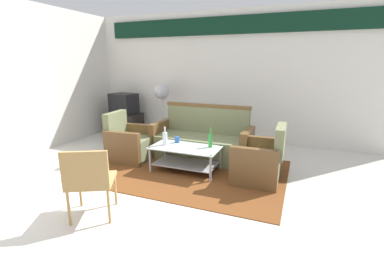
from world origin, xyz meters
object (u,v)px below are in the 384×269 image
(armchair_left, at_px, (130,144))
(cup, at_px, (177,140))
(wicker_chair, at_px, (89,178))
(tv_stand, at_px, (125,124))
(couch, at_px, (202,142))
(coffee_table, at_px, (186,155))
(bottle_clear, at_px, (165,138))
(armchair_right, at_px, (259,162))
(pedestal_fan, at_px, (162,94))
(bottle_green, at_px, (210,140))
(television, at_px, (124,103))

(armchair_left, distance_m, cup, 0.95)
(cup, bearing_deg, wicker_chair, -95.71)
(cup, bearing_deg, tv_stand, 144.75)
(cup, bearing_deg, couch, 63.35)
(coffee_table, relative_size, bottle_clear, 3.65)
(armchair_right, distance_m, tv_stand, 3.84)
(coffee_table, height_order, pedestal_fan, pedestal_fan)
(couch, distance_m, tv_stand, 2.56)
(armchair_left, xyz_separation_m, bottle_green, (1.54, -0.02, 0.24))
(armchair_right, xyz_separation_m, television, (-3.49, 1.60, 0.47))
(tv_stand, bearing_deg, bottle_green, -29.58)
(television, relative_size, wicker_chair, 0.78)
(coffee_table, distance_m, bottle_clear, 0.43)
(bottle_clear, xyz_separation_m, wicker_chair, (-0.06, -1.68, -0.03))
(bottle_clear, xyz_separation_m, pedestal_fan, (-0.96, 1.74, 0.49))
(coffee_table, bearing_deg, couch, 87.48)
(bottle_clear, bearing_deg, television, 139.53)
(armchair_left, height_order, cup, armchair_left)
(cup, distance_m, television, 2.60)
(armchair_left, height_order, bottle_clear, armchair_left)
(armchair_right, xyz_separation_m, cup, (-1.39, 0.11, 0.17))
(couch, bearing_deg, bottle_green, 122.57)
(pedestal_fan, xyz_separation_m, wicker_chair, (0.90, -3.42, -0.52))
(television, xyz_separation_m, wicker_chair, (1.92, -3.37, -0.27))
(tv_stand, bearing_deg, cup, -35.25)
(coffee_table, height_order, wicker_chair, wicker_chair)
(pedestal_fan, bearing_deg, armchair_left, -84.48)
(bottle_green, bearing_deg, coffee_table, -161.04)
(armchair_left, relative_size, bottle_clear, 2.82)
(couch, distance_m, armchair_right, 1.29)
(tv_stand, height_order, pedestal_fan, pedestal_fan)
(television, bearing_deg, cup, 153.24)
(coffee_table, bearing_deg, armchair_left, 172.48)
(bottle_green, distance_m, pedestal_fan, 2.37)
(coffee_table, xyz_separation_m, bottle_clear, (-0.35, -0.02, 0.25))
(bottle_clear, distance_m, tv_stand, 2.62)
(armchair_right, bearing_deg, armchair_left, 86.92)
(bottle_clear, bearing_deg, armchair_right, 3.44)
(cup, bearing_deg, bottle_green, -4.64)
(coffee_table, xyz_separation_m, television, (-2.33, 1.67, 0.49))
(bottle_clear, height_order, wicker_chair, wicker_chair)
(tv_stand, bearing_deg, couch, -22.36)
(pedestal_fan, bearing_deg, armchair_right, -33.66)
(cup, xyz_separation_m, television, (-2.11, 1.49, 0.30))
(couch, height_order, television, television)
(tv_stand, relative_size, pedestal_fan, 0.63)
(coffee_table, distance_m, pedestal_fan, 2.29)
(armchair_right, height_order, wicker_chair, armchair_right)
(armchair_right, bearing_deg, coffee_table, 92.40)
(coffee_table, bearing_deg, wicker_chair, -103.74)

